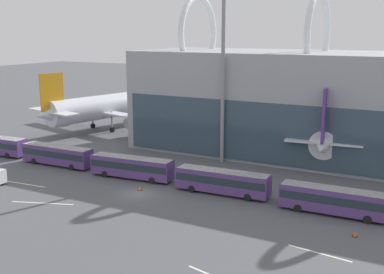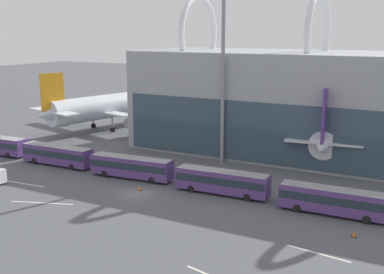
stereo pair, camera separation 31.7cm
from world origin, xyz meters
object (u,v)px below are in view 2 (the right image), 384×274
object	(u,v)px
airliner_at_gate_near	(106,107)
shuttle_bus_1	(57,154)
airliner_at_gate_far	(335,127)
traffic_cone_0	(139,188)
floodlight_mast	(223,52)
shuttle_bus_2	(131,166)
traffic_cone_1	(354,234)
shuttle_bus_3	(222,180)
shuttle_bus_4	(334,200)

from	to	relation	value
airliner_at_gate_near	shuttle_bus_1	xyz separation A→B (m)	(11.56, -27.36, -3.25)
airliner_at_gate_far	traffic_cone_0	distance (m)	40.43
airliner_at_gate_far	shuttle_bus_1	world-z (taller)	airliner_at_gate_far
floodlight_mast	traffic_cone_0	bearing A→B (deg)	-100.72
airliner_at_gate_near	traffic_cone_0	size ratio (longest dim) A/B	54.47
shuttle_bus_2	airliner_at_gate_near	bearing A→B (deg)	129.08
airliner_at_gate_near	shuttle_bus_2	size ratio (longest dim) A/B	2.75
airliner_at_gate_near	traffic_cone_0	distance (m)	44.21
shuttle_bus_2	traffic_cone_1	world-z (taller)	shuttle_bus_2
floodlight_mast	traffic_cone_0	size ratio (longest dim) A/B	46.09
airliner_at_gate_far	floodlight_mast	xyz separation A→B (m)	(-14.80, -16.67, 13.83)
shuttle_bus_3	floodlight_mast	size ratio (longest dim) A/B	0.43
shuttle_bus_4	traffic_cone_1	world-z (taller)	shuttle_bus_4
shuttle_bus_4	traffic_cone_1	bearing A→B (deg)	-59.03
shuttle_bus_2	shuttle_bus_3	distance (m)	14.86
shuttle_bus_1	floodlight_mast	xyz separation A→B (m)	(22.67, 14.91, 16.40)
traffic_cone_0	shuttle_bus_3	bearing A→B (deg)	20.63
shuttle_bus_3	traffic_cone_0	xyz separation A→B (m)	(-10.66, -4.01, -1.58)
shuttle_bus_1	floodlight_mast	size ratio (longest dim) A/B	0.43
shuttle_bus_1	shuttle_bus_2	size ratio (longest dim) A/B	0.99
shuttle_bus_1	floodlight_mast	bearing A→B (deg)	31.98
airliner_at_gate_far	shuttle_bus_3	bearing A→B (deg)	159.86
airliner_at_gate_near	shuttle_bus_2	world-z (taller)	airliner_at_gate_near
shuttle_bus_2	traffic_cone_1	bearing A→B (deg)	-14.92
traffic_cone_1	shuttle_bus_2	bearing A→B (deg)	169.93
shuttle_bus_1	shuttle_bus_3	distance (m)	29.72
shuttle_bus_1	shuttle_bus_4	size ratio (longest dim) A/B	1.00
floodlight_mast	traffic_cone_1	xyz separation A→B (m)	(25.35, -20.88, -17.95)
airliner_at_gate_far	shuttle_bus_4	xyz separation A→B (m)	(7.10, -32.17, -2.57)
airliner_at_gate_far	shuttle_bus_4	bearing A→B (deg)	-173.95
shuttle_bus_1	traffic_cone_0	xyz separation A→B (m)	(19.06, -4.16, -1.58)
shuttle_bus_2	shuttle_bus_3	bearing A→B (deg)	-5.11
shuttle_bus_3	traffic_cone_0	world-z (taller)	shuttle_bus_3
shuttle_bus_3	floodlight_mast	xyz separation A→B (m)	(-7.05, 15.06, 16.40)
shuttle_bus_3	traffic_cone_0	bearing A→B (deg)	-162.29
shuttle_bus_1	traffic_cone_0	distance (m)	19.57
shuttle_bus_3	floodlight_mast	bearing A→B (deg)	112.16
shuttle_bus_2	shuttle_bus_1	bearing A→B (deg)	174.85
traffic_cone_1	floodlight_mast	bearing A→B (deg)	140.52
shuttle_bus_1	shuttle_bus_2	distance (m)	14.86
shuttle_bus_1	floodlight_mast	world-z (taller)	floodlight_mast
shuttle_bus_4	floodlight_mast	distance (m)	31.45
airliner_at_gate_near	shuttle_bus_3	xyz separation A→B (m)	(41.28, -27.50, -3.25)
shuttle_bus_1	traffic_cone_1	world-z (taller)	shuttle_bus_1
airliner_at_gate_near	shuttle_bus_1	distance (m)	29.88
floodlight_mast	traffic_cone_0	distance (m)	26.46
airliner_at_gate_far	shuttle_bus_2	size ratio (longest dim) A/B	3.22
airliner_at_gate_far	shuttle_bus_2	xyz separation A→B (m)	(-22.62, -31.67, -2.57)
airliner_at_gate_near	shuttle_bus_3	bearing A→B (deg)	-110.29
shuttle_bus_4	airliner_at_gate_far	bearing A→B (deg)	100.84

